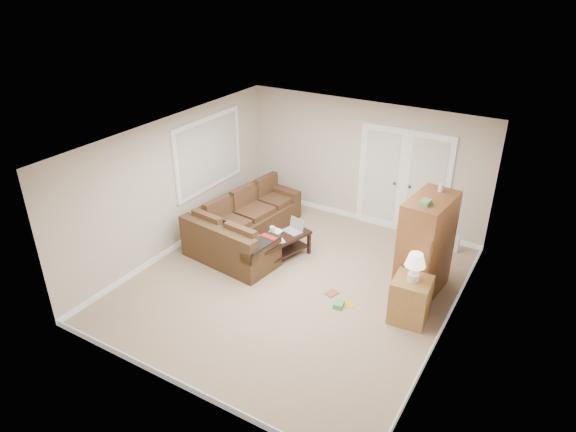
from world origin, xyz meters
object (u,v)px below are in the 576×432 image
Objects in this scene: coffee_table at (279,246)px; side_cabinet at (411,296)px; tv_armoire at (425,246)px; sectional_sofa at (243,228)px.

side_cabinet is (2.59, -0.49, 0.16)m from coffee_table.
coffee_table is at bearing 165.47° from side_cabinet.
coffee_table is 0.70× the size of tv_armoire.
tv_armoire reaches higher than coffee_table.
side_cabinet is at bearing 5.89° from coffee_table.
side_cabinet is at bearing -78.12° from tv_armoire.
sectional_sofa is 2.18× the size of coffee_table.
sectional_sofa reaches higher than coffee_table.
coffee_table is 2.60m from tv_armoire.
coffee_table is 1.10× the size of side_cabinet.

